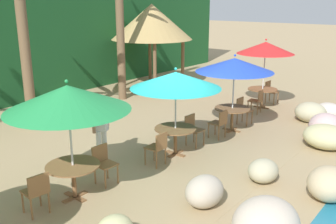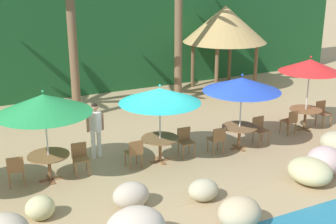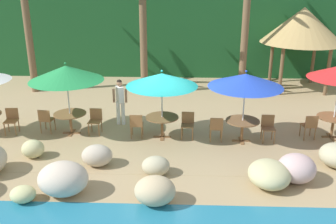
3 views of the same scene
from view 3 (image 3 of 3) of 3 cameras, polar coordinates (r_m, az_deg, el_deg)
The scene contains 22 objects.
ground_plane at distance 12.92m, azimuth -1.38°, elevation -3.73°, with size 120.00×120.00×0.00m, color tan.
terrace_deck at distance 12.91m, azimuth -1.38°, elevation -3.71°, with size 18.00×5.20×0.01m.
foliage_backdrop at distance 20.92m, azimuth 0.09°, elevation 14.05°, with size 28.00×2.40×6.00m.
rock_seawall at distance 10.04m, azimuth -8.51°, elevation -9.06°, with size 16.31×3.21×0.90m.
chair_white_seaward at distance 14.11m, azimuth -22.43°, elevation -0.96°, with size 0.46×0.46×0.87m.
umbrella_green at distance 12.93m, azimuth -15.07°, elevation 5.67°, with size 2.46×2.46×2.51m.
dining_table_green at distance 13.38m, azimuth -14.48°, elevation -0.68°, with size 1.10×1.10×0.74m.
chair_green_seaward at distance 13.24m, azimuth -10.85°, elevation -1.09°, with size 0.44×0.45×0.87m.
chair_green_inland at distance 13.69m, azimuth -17.87°, elevation -1.01°, with size 0.47×0.47×0.87m.
umbrella_teal at distance 12.20m, azimuth -0.93°, elevation 4.88°, with size 2.33×2.33×2.34m.
dining_table_teal at distance 12.64m, azimuth -0.89°, elevation -1.26°, with size 1.10×1.10×0.74m.
chair_teal_seaward at distance 12.70m, azimuth 2.97°, elevation -1.67°, with size 0.44×0.45×0.87m.
chair_teal_inland at distance 12.64m, azimuth -4.76°, elevation -1.81°, with size 0.43×0.44×0.87m.
umbrella_blue at distance 12.11m, azimuth 11.59°, elevation 4.69°, with size 2.37×2.37×2.41m.
dining_table_blue at distance 12.58m, azimuth 11.12°, elevation -1.77°, with size 1.10×1.10×0.74m.
chair_blue_seaward at distance 12.85m, azimuth 14.79°, elevation -2.07°, with size 0.42×0.43×0.87m.
chair_blue_inland at distance 12.44m, azimuth 7.26°, elevation -2.28°, with size 0.43×0.44×0.87m.
dining_table_red at distance 13.78m, azimuth 23.61°, elevation -1.16°, with size 1.10×1.10×0.74m.
chair_red_inland at distance 13.36m, azimuth 20.51°, elevation -1.85°, with size 0.47×0.48×0.87m.
palm_tree_second at distance 16.85m, azimuth -3.74°, elevation 15.31°, with size 3.45×3.43×5.45m.
palapa_hut at distance 18.74m, azimuth 19.60°, elevation 12.15°, with size 3.76×3.76×3.80m.
waiter_in_white at distance 13.73m, azimuth -7.22°, elevation 2.00°, with size 0.52×0.39×1.70m.
Camera 3 is at (0.76, -11.78, 5.23)m, focal length 40.57 mm.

